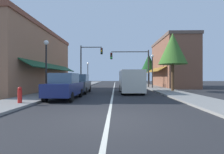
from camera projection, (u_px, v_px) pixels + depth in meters
ground_plane at (114, 88)px, 24.00m from camera, size 80.00×80.00×0.00m
sidewalk_left at (75, 87)px, 24.13m from camera, size 2.60×56.00×0.12m
sidewalk_right at (153, 87)px, 23.88m from camera, size 2.60×56.00×0.12m
lane_center_stripe at (114, 88)px, 24.00m from camera, size 0.14×52.00×0.01m
storefront_left_block at (31, 60)px, 18.20m from camera, size 5.38×14.20×6.55m
storefront_right_block at (172, 63)px, 25.80m from camera, size 5.33×10.20×7.19m
parked_car_nearest_left at (65, 86)px, 11.59m from camera, size 1.81×4.12×1.77m
parked_car_second_left at (79, 84)px, 16.20m from camera, size 1.86×4.14×1.77m
van_in_lane at (131, 81)px, 16.01m from camera, size 2.09×5.22×2.12m
traffic_signal_mast_arm at (134, 62)px, 23.70m from camera, size 5.40×0.50×5.27m
traffic_signal_left_corner at (88, 60)px, 24.67m from camera, size 3.26×0.50×6.08m
street_lamp_left_near at (46, 58)px, 13.17m from camera, size 0.36×0.36×4.37m
street_lamp_right_mid at (152, 65)px, 21.79m from camera, size 0.36×0.36×4.37m
street_lamp_left_far at (88, 70)px, 30.93m from camera, size 0.36×0.36×4.16m
tree_right_near at (173, 49)px, 17.53m from camera, size 2.90×2.90×6.02m
tree_right_far at (149, 63)px, 31.64m from camera, size 3.03×3.03×5.73m
fire_hydrant at (20, 95)px, 9.20m from camera, size 0.22×0.22×0.87m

